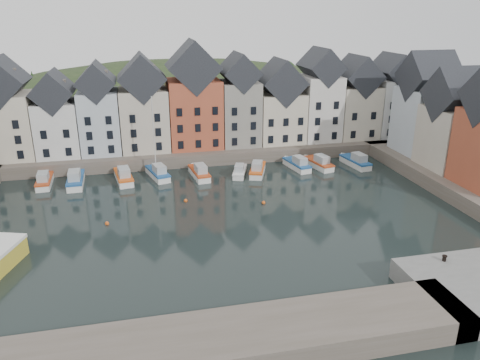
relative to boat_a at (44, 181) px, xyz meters
name	(u,v)px	position (x,y,z in m)	size (l,w,h in m)	color
ground	(227,224)	(23.38, -18.66, -0.73)	(260.00, 260.00, 0.00)	black
far_quay	(194,148)	(23.38, 11.34, 0.27)	(90.00, 16.00, 2.00)	#534B3F
right_quay	(478,184)	(60.38, -15.66, 0.27)	(14.00, 54.00, 2.00)	#534B3F
near_wall	(149,354)	(13.38, -40.66, 0.27)	(50.00, 6.00, 2.00)	#534B3F
hillside	(183,194)	(23.40, 37.34, -18.69)	(153.60, 70.40, 64.00)	black
far_terrace	(213,105)	(26.59, 9.34, 8.15)	(72.37, 8.16, 17.78)	beige
right_terrace	(458,121)	(59.38, -10.58, 8.19)	(8.30, 24.25, 16.36)	#ABB5BE
mooring_buoys	(188,208)	(19.38, -13.32, -0.58)	(20.50, 5.50, 0.50)	#CB5117
boat_a	(44,181)	(0.00, 0.00, 0.00)	(2.27, 6.46, 2.45)	silver
boat_b	(76,180)	(4.42, -0.84, 0.07)	(2.38, 7.08, 2.70)	silver
boat_c	(124,177)	(11.28, -0.83, 0.06)	(3.08, 7.10, 2.64)	silver
boat_d	(158,173)	(16.37, -0.31, 0.09)	(3.65, 6.88, 12.57)	silver
boat_e	(200,173)	(22.58, -1.53, 0.02)	(2.77, 6.73, 2.51)	silver
boat_f	(240,171)	(28.78, -1.95, -0.10)	(3.42, 5.78, 2.12)	silver
boat_g	(257,170)	(31.60, -2.06, 0.01)	(4.12, 6.72, 2.47)	silver
boat_h	(297,164)	(38.55, -0.91, 0.00)	(3.04, 6.59, 2.44)	silver
boat_i	(319,163)	(42.16, -1.13, 0.01)	(3.33, 6.77, 2.49)	silver
boat_j	(356,162)	(48.39, -1.73, 0.03)	(2.97, 6.87, 2.55)	silver
mooring_bollard	(444,258)	(41.02, -35.16, 1.58)	(0.48, 0.48, 0.56)	black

